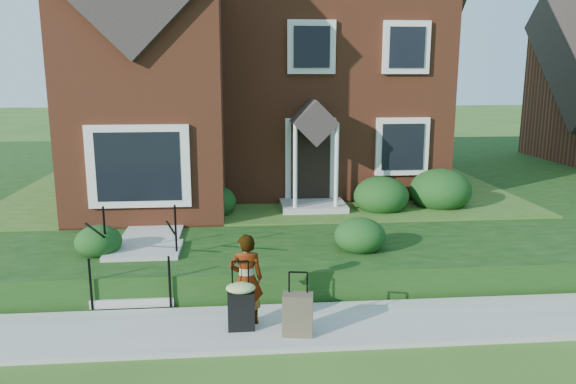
{
  "coord_description": "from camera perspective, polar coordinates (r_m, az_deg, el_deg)",
  "views": [
    {
      "loc": [
        -0.67,
        -8.22,
        3.98
      ],
      "look_at": [
        0.26,
        2.0,
        1.79
      ],
      "focal_mm": 35.0,
      "sensor_mm": 36.0,
      "label": 1
    }
  ],
  "objects": [
    {
      "name": "ground",
      "position": [
        9.16,
        -0.51,
        -13.74
      ],
      "size": [
        120.0,
        120.0,
        0.0
      ],
      "primitive_type": "plane",
      "color": "#2D5119",
      "rests_on": "ground"
    },
    {
      "name": "sidewalk",
      "position": [
        9.14,
        -0.51,
        -13.51
      ],
      "size": [
        60.0,
        1.6,
        0.08
      ],
      "primitive_type": "cube",
      "color": "#9E9B93",
      "rests_on": "ground"
    },
    {
      "name": "terrace",
      "position": [
        20.03,
        8.39,
        1.31
      ],
      "size": [
        44.0,
        20.0,
        0.6
      ],
      "primitive_type": "cube",
      "color": "black",
      "rests_on": "ground"
    },
    {
      "name": "walkway",
      "position": [
        13.76,
        -12.68,
        -2.36
      ],
      "size": [
        1.2,
        6.0,
        0.06
      ],
      "primitive_type": "cube",
      "color": "#9E9B93",
      "rests_on": "terrace"
    },
    {
      "name": "main_house",
      "position": [
        17.88,
        -3.85,
        16.12
      ],
      "size": [
        10.4,
        10.2,
        9.4
      ],
      "color": "brown",
      "rests_on": "terrace"
    },
    {
      "name": "front_steps",
      "position": [
        10.82,
        -14.77,
        -7.3
      ],
      "size": [
        1.4,
        2.02,
        1.5
      ],
      "color": "#9E9B93",
      "rests_on": "ground"
    },
    {
      "name": "foundation_shrubs",
      "position": [
        13.45,
        3.07,
        -0.51
      ],
      "size": [
        9.9,
        4.62,
        1.1
      ],
      "color": "#103812",
      "rests_on": "terrace"
    },
    {
      "name": "woman",
      "position": [
        8.91,
        -4.27,
        -8.84
      ],
      "size": [
        0.56,
        0.39,
        1.47
      ],
      "primitive_type": "imported",
      "rotation": [
        0.0,
        0.0,
        3.21
      ],
      "color": "#999999",
      "rests_on": "sidewalk"
    },
    {
      "name": "suitcase_black",
      "position": [
        8.83,
        -4.8,
        -11.21
      ],
      "size": [
        0.46,
        0.38,
        1.1
      ],
      "rotation": [
        0.0,
        0.0,
        0.02
      ],
      "color": "black",
      "rests_on": "sidewalk"
    },
    {
      "name": "suitcase_olive",
      "position": [
        8.66,
        1.0,
        -12.32
      ],
      "size": [
        0.49,
        0.32,
        0.99
      ],
      "rotation": [
        0.0,
        0.0,
        -0.16
      ],
      "color": "#4E4634",
      "rests_on": "sidewalk"
    }
  ]
}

